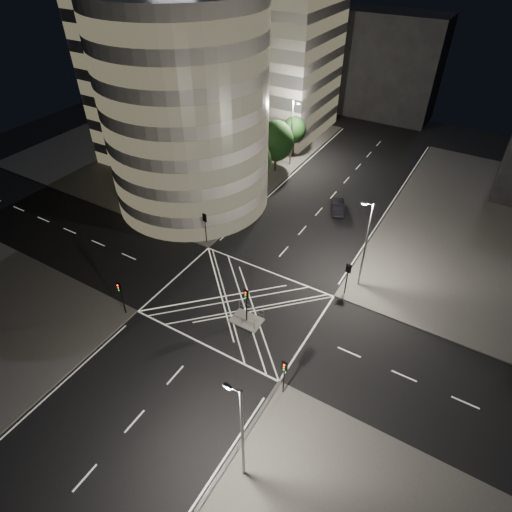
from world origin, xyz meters
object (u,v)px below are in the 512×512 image
Objects in this scene: street_lamp_left_far at (292,131)px; street_lamp_right_near at (242,433)px; traffic_signal_island at (246,299)px; street_lamp_left_near at (224,182)px; traffic_signal_fr at (348,274)px; sedan at (338,206)px; traffic_signal_nr at (284,372)px; traffic_signal_fl at (205,223)px; traffic_signal_nl at (121,292)px; street_lamp_right_far at (365,243)px; central_island at (247,320)px.

street_lamp_right_near is at bearing -66.79° from street_lamp_left_far.
traffic_signal_island is 0.40× the size of street_lamp_left_near.
street_lamp_left_far is at bearing 128.17° from traffic_signal_fr.
street_lamp_left_far reaches higher than sedan.
street_lamp_left_far is at bearing 90.00° from street_lamp_left_near.
street_lamp_left_near is at bearing 134.13° from traffic_signal_nr.
traffic_signal_fl and traffic_signal_nl have the same top height.
street_lamp_left_far and street_lamp_right_far have the same top height.
street_lamp_left_far reaches higher than traffic_signal_island.
street_lamp_left_near is 1.00× the size of street_lamp_left_far.
street_lamp_right_near is at bearing -59.25° from central_island.
traffic_signal_nr is at bearing -37.93° from central_island.
traffic_signal_nl is 1.00× the size of traffic_signal_nr.
sedan is at bearing -36.87° from street_lamp_left_far.
street_lamp_left_far is 2.27× the size of sedan.
sedan is (-7.38, 35.38, -4.81)m from street_lamp_right_near.
traffic_signal_nl is 12.03m from traffic_signal_island.
traffic_signal_fr is 13.60m from traffic_signal_nr.
street_lamp_right_near is (0.00, -23.00, 0.00)m from street_lamp_right_far.
street_lamp_left_far is at bearing -59.57° from sedan.
traffic_signal_fl and traffic_signal_island have the same top height.
street_lamp_right_far is (0.64, 15.80, 2.63)m from traffic_signal_nr.
central_island is 33.95m from street_lamp_left_far.
central_island is 0.30× the size of street_lamp_right_near.
street_lamp_left_near is 15.60m from sedan.
street_lamp_left_far is at bearing 131.94° from street_lamp_right_far.
traffic_signal_fl is 13.60m from traffic_signal_nl.
central_island is 2.84m from traffic_signal_island.
central_island is 18.52m from street_lamp_left_near.
traffic_signal_nr is at bearing 80.75° from sedan.
traffic_signal_fr is 1.00× the size of traffic_signal_island.
street_lamp_left_near is at bearing 91.94° from traffic_signal_nl.
street_lamp_right_near is at bearing -90.00° from street_lamp_right_far.
traffic_signal_fr is at bearing 37.69° from traffic_signal_nl.
traffic_signal_fr is 0.40× the size of street_lamp_left_far.
street_lamp_right_far is (18.24, 2.20, 2.63)m from traffic_signal_fl.
street_lamp_left_near is at bearing 130.27° from traffic_signal_island.
traffic_signal_fl and traffic_signal_fr have the same top height.
traffic_signal_nl and traffic_signal_fr have the same top height.
traffic_signal_fl is 1.00× the size of traffic_signal_nl.
traffic_signal_nl is at bearing 180.00° from traffic_signal_nr.
street_lamp_right_far is at bearing 54.70° from central_island.
traffic_signal_fr is 3.48m from street_lamp_right_far.
traffic_signal_island is 33.61m from street_lamp_left_far.
street_lamp_right_near reaches higher than traffic_signal_fl.
traffic_signal_fl is at bearing 142.46° from central_island.
street_lamp_right_near is (18.24, -20.80, 2.63)m from traffic_signal_fl.
traffic_signal_island is at bearing -129.33° from traffic_signal_fr.
traffic_signal_fl is 1.00× the size of traffic_signal_island.
traffic_signal_fl is 1.00× the size of traffic_signal_fr.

